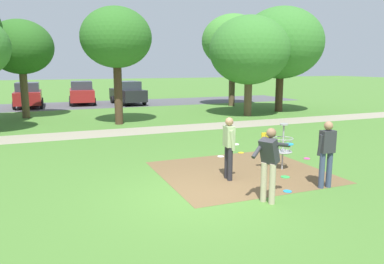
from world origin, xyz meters
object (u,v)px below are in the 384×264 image
(tree_mid_left, at_px, (281,43))
(parked_car_center_left, at_px, (82,93))
(frisbee_by_tee, at_px, (307,158))
(player_throwing, at_px, (327,151))
(parked_car_leftmost, at_px, (28,95))
(player_waiting_left, at_px, (229,145))
(frisbee_mid_grass, at_px, (285,177))
(frisbee_far_right, at_px, (221,156))
(tree_near_right, at_px, (116,38))
(tree_far_right, at_px, (249,50))
(frisbee_far_left, at_px, (287,191))
(parked_car_center_right, at_px, (128,93))
(player_foreground_watching, at_px, (269,160))
(tree_far_left, at_px, (233,41))
(frisbee_near_basket, at_px, (241,153))
(disc_golf_basket, at_px, (281,145))
(tree_mid_center, at_px, (21,47))

(tree_mid_left, distance_m, parked_car_center_left, 15.88)
(frisbee_by_tee, bearing_deg, player_throwing, -120.73)
(parked_car_leftmost, bearing_deg, player_waiting_left, -74.99)
(frisbee_by_tee, bearing_deg, parked_car_center_left, 103.98)
(frisbee_mid_grass, xyz_separation_m, frisbee_far_right, (-0.63, 2.78, 0.00))
(tree_mid_left, bearing_deg, tree_near_right, -172.37)
(frisbee_far_right, xyz_separation_m, parked_car_leftmost, (-6.59, 18.80, 0.91))
(tree_mid_left, distance_m, tree_far_right, 3.32)
(frisbee_far_left, height_order, parked_car_center_right, parked_car_center_right)
(player_throwing, height_order, player_waiting_left, same)
(player_foreground_watching, relative_size, frisbee_far_right, 7.63)
(frisbee_by_tee, height_order, frisbee_far_right, same)
(player_throwing, bearing_deg, frisbee_by_tee, 59.27)
(parked_car_leftmost, distance_m, parked_car_center_left, 4.01)
(parked_car_center_left, bearing_deg, frisbee_mid_grass, -81.60)
(tree_far_right, bearing_deg, tree_near_right, -177.43)
(player_waiting_left, height_order, frisbee_mid_grass, player_waiting_left)
(player_throwing, relative_size, tree_far_left, 0.25)
(player_waiting_left, bearing_deg, frisbee_near_basket, 54.38)
(tree_far_right, xyz_separation_m, parked_car_center_left, (-8.86, 10.97, -3.04))
(frisbee_near_basket, relative_size, parked_car_leftmost, 0.05)
(frisbee_mid_grass, xyz_separation_m, parked_car_center_right, (0.10, 21.09, 0.91))
(frisbee_far_left, bearing_deg, tree_far_right, 63.65)
(player_foreground_watching, bearing_deg, parked_car_center_left, 94.33)
(tree_far_left, bearing_deg, frisbee_mid_grass, -113.30)
(player_throwing, bearing_deg, frisbee_near_basket, 91.72)
(parked_car_leftmost, bearing_deg, disc_golf_basket, -70.10)
(tree_far_right, relative_size, parked_car_leftmost, 1.43)
(frisbee_mid_grass, height_order, tree_far_right, tree_far_right)
(disc_golf_basket, relative_size, player_waiting_left, 0.81)
(frisbee_by_tee, distance_m, tree_far_left, 17.09)
(frisbee_by_tee, relative_size, parked_car_center_left, 0.05)
(tree_far_right, xyz_separation_m, parked_car_leftmost, (-12.76, 10.07, -3.04))
(player_waiting_left, bearing_deg, parked_car_leftmost, 105.01)
(parked_car_center_left, bearing_deg, parked_car_leftmost, -167.01)
(parked_car_center_left, bearing_deg, parked_car_center_right, -22.07)
(disc_golf_basket, height_order, player_waiting_left, player_waiting_left)
(player_waiting_left, xyz_separation_m, parked_car_leftmost, (-5.67, 21.15, -0.05))
(tree_near_right, xyz_separation_m, tree_far_left, (9.78, 5.78, 0.42))
(player_throwing, bearing_deg, disc_golf_basket, 92.43)
(tree_mid_left, xyz_separation_m, tree_mid_center, (-15.78, 2.90, -0.43))
(disc_golf_basket, bearing_deg, parked_car_leftmost, 109.90)
(disc_golf_basket, distance_m, parked_car_center_left, 22.07)
(player_foreground_watching, distance_m, frisbee_far_right, 4.40)
(player_waiting_left, bearing_deg, frisbee_by_tee, 16.31)
(player_foreground_watching, height_order, tree_mid_center, tree_mid_center)
(disc_golf_basket, height_order, parked_car_center_left, parked_car_center_left)
(player_foreground_watching, height_order, player_waiting_left, same)
(player_waiting_left, bearing_deg, tree_near_right, 95.02)
(parked_car_leftmost, bearing_deg, tree_far_left, -17.78)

